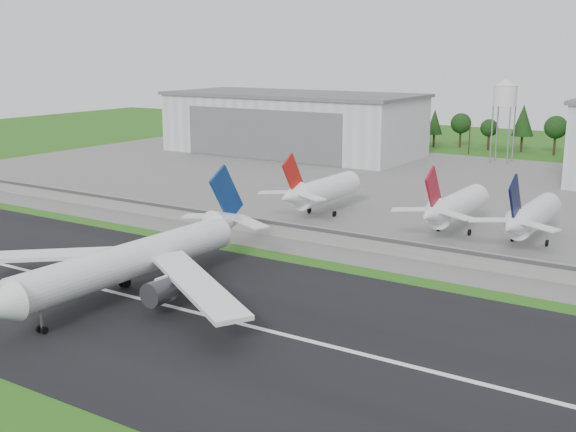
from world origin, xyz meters
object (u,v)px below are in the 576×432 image
Objects in this scene: parked_jet_red_b at (453,207)px; parked_jet_navy at (529,217)px; main_airliner at (129,269)px; parked_jet_red_a at (319,191)px; ground_vehicle at (44,293)px.

parked_jet_red_b is 1.00× the size of parked_jet_navy.
main_airliner is 1.89× the size of parked_jet_navy.
parked_jet_navy is at bearing -0.03° from parked_jet_red_a.
parked_jet_navy is at bearing -122.51° from main_airliner.
main_airliner is 14.64m from ground_vehicle.
ground_vehicle is (-12.01, -7.29, -4.13)m from main_airliner.
parked_jet_red_b is at bearing -35.61° from ground_vehicle.
parked_jet_navy is (56.98, 74.27, 5.31)m from ground_vehicle.
parked_jet_red_b reaches higher than parked_jet_navy.
main_airliner is 12.33× the size of ground_vehicle.
parked_jet_navy is (44.98, 66.98, 1.18)m from main_airliner.
main_airliner is at bearing -86.29° from parked_jet_red_a.
main_airliner is 72.95m from parked_jet_red_b.
main_airliner reaches higher than parked_jet_navy.
main_airliner is 1.89× the size of parked_jet_red_b.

